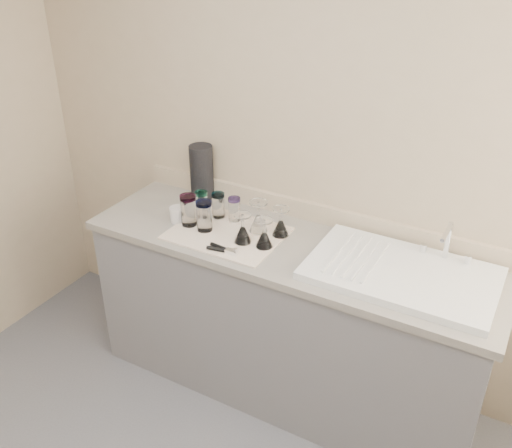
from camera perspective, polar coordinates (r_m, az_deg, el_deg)
The scene contains 16 objects.
room_envelope at distance 1.58m, azimuth -15.57°, elevation -1.44°, with size 3.54×3.50×2.52m.
counter_unit at distance 3.02m, azimuth 3.10°, elevation -9.44°, with size 2.06×0.62×0.90m.
sink_unit at distance 2.60m, azimuth 14.38°, elevation -4.76°, with size 0.82×0.50×0.22m.
dish_towel at distance 2.86m, azimuth -2.89°, elevation -0.92°, with size 0.55×0.42×0.01m, color white.
tumbler_teal at distance 3.00m, azimuth -5.46°, elevation 2.10°, with size 0.07×0.07×0.13m.
tumbler_cyan at distance 2.97m, azimuth -3.79°, elevation 1.91°, with size 0.07×0.07×0.14m.
tumbler_purple at distance 2.94m, azimuth -2.18°, elevation 1.52°, with size 0.06×0.06×0.13m.
tumbler_magenta at distance 2.90m, azimuth -6.77°, elevation 1.40°, with size 0.08×0.08×0.16m.
tumbler_blue at distance 2.85m, azimuth -5.20°, elevation 0.85°, with size 0.08×0.08×0.16m.
goblet_back_left at distance 2.84m, azimuth 0.24°, elevation 0.29°, with size 0.09×0.09×0.16m.
goblet_back_right at distance 2.81m, azimuth 2.47°, elevation -0.21°, with size 0.08×0.08×0.15m.
goblet_front_left at distance 2.75m, azimuth -1.34°, elevation -0.85°, with size 0.08×0.08×0.15m.
goblet_front_right at distance 2.71m, azimuth 0.82°, elevation -1.35°, with size 0.08×0.08×0.15m.
can_opener at distance 2.70m, azimuth -3.33°, elevation -2.55°, with size 0.15×0.06×0.02m.
white_mug at distance 2.98m, azimuth -7.90°, elevation 0.97°, with size 0.12×0.10×0.08m.
paper_towel_roll at distance 3.17m, azimuth -5.45°, elevation 5.14°, with size 0.16×0.16×0.31m.
Camera 1 is at (1.01, -0.94, 2.33)m, focal length 40.00 mm.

